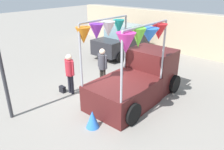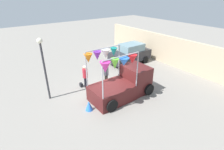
% 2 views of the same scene
% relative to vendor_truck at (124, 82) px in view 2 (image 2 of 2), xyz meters
% --- Properties ---
extents(ground_plane, '(60.00, 60.00, 0.00)m').
position_rel_vendor_truck_xyz_m(ground_plane, '(-1.02, -0.78, -0.96)').
color(ground_plane, gray).
extents(vendor_truck, '(2.51, 4.17, 3.21)m').
position_rel_vendor_truck_xyz_m(vendor_truck, '(0.00, 0.00, 0.00)').
color(vendor_truck, '#4C1919').
rests_on(vendor_truck, ground).
extents(parked_car, '(1.88, 4.00, 1.88)m').
position_rel_vendor_truck_xyz_m(parked_car, '(-4.04, 4.12, -0.01)').
color(parked_car, '#26262B').
rests_on(parked_car, ground).
extents(person_customer, '(0.53, 0.34, 1.73)m').
position_rel_vendor_truck_xyz_m(person_customer, '(-2.31, -1.58, 0.09)').
color(person_customer, black).
rests_on(person_customer, ground).
extents(person_vendor, '(0.53, 0.34, 1.77)m').
position_rel_vendor_truck_xyz_m(person_vendor, '(-1.76, -0.20, 0.12)').
color(person_vendor, '#2D2823').
rests_on(person_vendor, ground).
extents(handbag, '(0.28, 0.16, 0.28)m').
position_rel_vendor_truck_xyz_m(handbag, '(-2.66, -1.78, -0.82)').
color(handbag, black).
rests_on(handbag, ground).
extents(street_lamp, '(0.32, 0.32, 3.95)m').
position_rel_vendor_truck_xyz_m(street_lamp, '(-2.48, -4.12, 1.62)').
color(street_lamp, '#333338').
rests_on(street_lamp, ground).
extents(brick_boundary_wall, '(18.00, 0.36, 2.60)m').
position_rel_vendor_truck_xyz_m(brick_boundary_wall, '(-1.02, 6.92, 0.34)').
color(brick_boundary_wall, tan).
rests_on(brick_boundary_wall, ground).
extents(folded_kite_bundle_azure, '(0.58, 0.58, 0.60)m').
position_rel_vendor_truck_xyz_m(folded_kite_bundle_azure, '(0.08, -2.67, -0.66)').
color(folded_kite_bundle_azure, blue).
rests_on(folded_kite_bundle_azure, ground).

